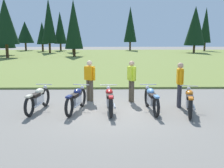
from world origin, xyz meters
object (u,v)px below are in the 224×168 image
rider_with_back_turned (132,79)px  rider_near_row_end (180,82)px  motorcycle_orange (189,101)px  motorcycle_sky_blue (151,99)px  motorcycle_cream (38,99)px  motorcycle_red (110,100)px  motorcycle_navy (76,99)px  rider_in_hivis_vest (90,78)px

rider_with_back_turned → rider_near_row_end: bearing=-26.7°
motorcycle_orange → rider_near_row_end: bearing=96.8°
motorcycle_sky_blue → motorcycle_cream: bearing=178.2°
motorcycle_red → motorcycle_orange: size_ratio=1.02×
motorcycle_navy → motorcycle_red: (1.17, -0.10, 0.00)m
motorcycle_cream → rider_in_hivis_vest: 2.35m
motorcycle_cream → motorcycle_navy: same height
motorcycle_red → rider_with_back_turned: 1.84m
motorcycle_cream → motorcycle_red: same height
motorcycle_red → motorcycle_sky_blue: bearing=2.1°
motorcycle_sky_blue → rider_with_back_turned: bearing=111.4°
motorcycle_sky_blue → rider_near_row_end: 1.39m
rider_with_back_turned → rider_near_row_end: same height
motorcycle_navy → motorcycle_sky_blue: 2.64m
rider_near_row_end → rider_with_back_turned: bearing=153.3°
rider_in_hivis_vest → rider_near_row_end: (3.41, -1.02, 0.00)m
motorcycle_sky_blue → motorcycle_red: bearing=-177.9°
motorcycle_cream → motorcycle_sky_blue: same height
motorcycle_sky_blue → motorcycle_orange: size_ratio=1.02×
motorcycle_red → rider_near_row_end: 2.75m
motorcycle_sky_blue → rider_with_back_turned: rider_with_back_turned is taller
motorcycle_navy → rider_near_row_end: rider_near_row_end is taller
motorcycle_sky_blue → rider_with_back_turned: size_ratio=1.26×
motorcycle_cream → motorcycle_orange: size_ratio=1.01×
motorcycle_cream → motorcycle_orange: (5.26, -0.42, 0.00)m
motorcycle_navy → motorcycle_sky_blue: (2.64, -0.05, 0.00)m
motorcycle_navy → rider_in_hivis_vest: 1.69m
motorcycle_orange → rider_near_row_end: rider_near_row_end is taller
motorcycle_navy → rider_in_hivis_vest: rider_in_hivis_vest is taller
motorcycle_red → rider_with_back_turned: (0.90, 1.52, 0.51)m
motorcycle_sky_blue → rider_near_row_end: size_ratio=1.26×
motorcycle_sky_blue → rider_with_back_turned: 1.65m
motorcycle_sky_blue → rider_with_back_turned: (-0.57, 1.47, 0.51)m
motorcycle_orange → motorcycle_cream: bearing=175.4°
motorcycle_cream → motorcycle_navy: (1.36, -0.08, 0.00)m
motorcycle_cream → motorcycle_orange: 5.27m
motorcycle_navy → rider_near_row_end: bearing=8.3°
rider_with_back_turned → motorcycle_red: bearing=-120.7°
motorcycle_navy → motorcycle_orange: same height
motorcycle_cream → rider_in_hivis_vest: bearing=40.7°
rider_in_hivis_vest → motorcycle_navy: bearing=-103.5°
rider_in_hivis_vest → motorcycle_sky_blue: bearing=-35.5°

